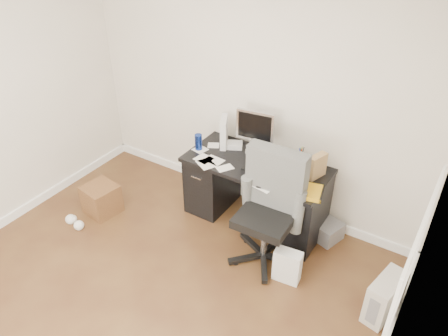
{
  "coord_description": "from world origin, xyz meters",
  "views": [
    {
      "loc": [
        2.04,
        -1.72,
        3.19
      ],
      "look_at": [
        0.19,
        1.2,
        0.91
      ],
      "focal_mm": 35.0,
      "sensor_mm": 36.0,
      "label": 1
    }
  ],
  "objects_px": {
    "lcd_monitor": "(255,133)",
    "office_chair": "(266,213)",
    "keyboard": "(263,172)",
    "pc_tower": "(385,297)",
    "desk": "(255,191)",
    "wicker_basket": "(102,199)"
  },
  "relations": [
    {
      "from": "lcd_monitor",
      "to": "wicker_basket",
      "type": "xyz_separation_m",
      "value": [
        -1.43,
        -0.94,
        -0.83
      ]
    },
    {
      "from": "office_chair",
      "to": "pc_tower",
      "type": "relative_size",
      "value": 2.85
    },
    {
      "from": "desk",
      "to": "pc_tower",
      "type": "distance_m",
      "value": 1.65
    },
    {
      "from": "desk",
      "to": "keyboard",
      "type": "xyz_separation_m",
      "value": [
        0.14,
        -0.12,
        0.36
      ]
    },
    {
      "from": "lcd_monitor",
      "to": "keyboard",
      "type": "distance_m",
      "value": 0.44
    },
    {
      "from": "office_chair",
      "to": "keyboard",
      "type": "bearing_deg",
      "value": 121.47
    },
    {
      "from": "wicker_basket",
      "to": "keyboard",
      "type": "bearing_deg",
      "value": 21.8
    },
    {
      "from": "desk",
      "to": "lcd_monitor",
      "type": "xyz_separation_m",
      "value": [
        -0.12,
        0.15,
        0.61
      ]
    },
    {
      "from": "office_chair",
      "to": "wicker_basket",
      "type": "height_order",
      "value": "office_chair"
    },
    {
      "from": "keyboard",
      "to": "pc_tower",
      "type": "distance_m",
      "value": 1.58
    },
    {
      "from": "keyboard",
      "to": "desk",
      "type": "bearing_deg",
      "value": 139.89
    },
    {
      "from": "wicker_basket",
      "to": "lcd_monitor",
      "type": "bearing_deg",
      "value": 33.54
    },
    {
      "from": "office_chair",
      "to": "wicker_basket",
      "type": "bearing_deg",
      "value": -172.64
    },
    {
      "from": "office_chair",
      "to": "desk",
      "type": "bearing_deg",
      "value": 125.72
    },
    {
      "from": "pc_tower",
      "to": "wicker_basket",
      "type": "distance_m",
      "value": 3.11
    },
    {
      "from": "pc_tower",
      "to": "lcd_monitor",
      "type": "bearing_deg",
      "value": 170.4
    },
    {
      "from": "desk",
      "to": "office_chair",
      "type": "xyz_separation_m",
      "value": [
        0.37,
        -0.47,
        0.19
      ]
    },
    {
      "from": "desk",
      "to": "keyboard",
      "type": "relative_size",
      "value": 3.56
    },
    {
      "from": "lcd_monitor",
      "to": "keyboard",
      "type": "relative_size",
      "value": 1.21
    },
    {
      "from": "lcd_monitor",
      "to": "office_chair",
      "type": "xyz_separation_m",
      "value": [
        0.48,
        -0.63,
        -0.42
      ]
    },
    {
      "from": "keyboard",
      "to": "wicker_basket",
      "type": "relative_size",
      "value": 1.23
    },
    {
      "from": "lcd_monitor",
      "to": "pc_tower",
      "type": "distance_m",
      "value": 1.97
    }
  ]
}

